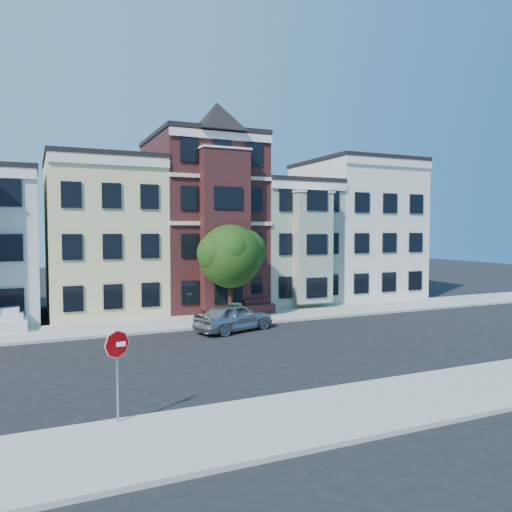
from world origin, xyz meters
name	(u,v)px	position (x,y,z in m)	size (l,w,h in m)	color
ground	(296,348)	(0.00, 0.00, 0.00)	(120.00, 120.00, 0.00)	black
far_sidewalk	(234,319)	(0.00, 8.00, 0.07)	(60.00, 4.00, 0.15)	#9E9B93
near_sidewalk	(414,398)	(0.00, -8.00, 0.07)	(60.00, 4.00, 0.15)	#9E9B93
house_yellow	(102,238)	(-7.00, 14.50, 5.00)	(7.00, 9.00, 10.00)	beige
house_brown	(201,224)	(0.00, 14.50, 6.00)	(7.00, 9.00, 12.00)	#3A1817
house_green	(280,244)	(6.50, 14.50, 4.50)	(6.00, 9.00, 9.00)	#919E87
house_cream	(354,231)	(13.50, 14.50, 5.50)	(8.00, 9.00, 11.00)	silver
street_tree	(230,261)	(-0.31, 7.86, 3.71)	(6.12, 6.12, 7.12)	#234811
parked_car	(234,317)	(-1.27, 4.84, 0.79)	(1.87, 4.64, 1.58)	#A1A4A9
newspaper_box	(236,313)	(-0.55, 6.30, 0.72)	(0.52, 0.46, 1.15)	#1F5B2F
stop_sign	(117,370)	(-9.21, -6.30, 1.63)	(0.81, 0.11, 2.96)	#BB0106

